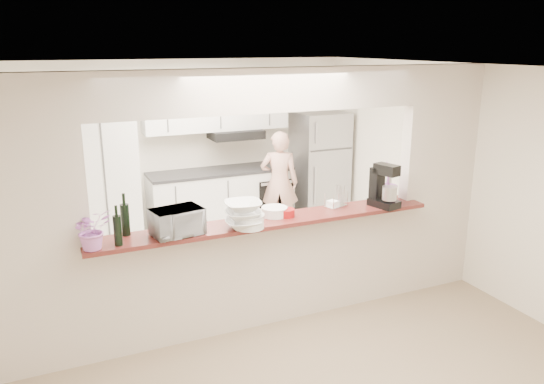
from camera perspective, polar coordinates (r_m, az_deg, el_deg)
floor at (r=5.53m, az=-0.59°, el=-13.60°), size 6.00×6.00×0.00m
tile_overlay at (r=6.83m, az=-5.81°, el=-7.68°), size 5.00×2.90×0.01m
partition at (r=4.97m, az=-0.63°, el=1.46°), size 5.00×0.15×2.50m
bar_counter at (r=5.27m, az=-0.58°, el=-8.16°), size 3.40×0.38×1.09m
kitchen_cabinets at (r=7.56m, az=-10.17°, el=2.20°), size 3.15×0.62×2.25m
refrigerator at (r=8.32m, az=5.11°, el=2.74°), size 0.75×0.70×1.70m
flower_left at (r=4.53m, az=-18.80°, el=-3.84°), size 0.37×0.35×0.33m
wine_bottle_a at (r=4.55m, az=-16.27°, el=-3.93°), size 0.07×0.07×0.34m
wine_bottle_b at (r=4.77m, az=-15.51°, el=-2.82°), size 0.08×0.08×0.38m
toaster_oven at (r=4.69m, az=-10.19°, el=-3.17°), size 0.47×0.36×0.24m
serving_bowls at (r=4.79m, az=-3.11°, el=-2.50°), size 0.38×0.38×0.24m
plate_stack_a at (r=4.81m, az=-2.46°, el=-3.15°), size 0.28×0.28×0.13m
plate_stack_b at (r=5.14m, az=0.27°, el=-2.11°), size 0.25×0.25×0.09m
red_bowl at (r=5.13m, az=1.57°, el=-2.24°), size 0.16×0.16×0.07m
tan_bowl at (r=5.16m, az=-0.46°, el=-2.17°), size 0.13×0.13×0.06m
utensil_caddy at (r=5.45m, az=6.91°, el=-0.65°), size 0.27×0.20×0.22m
stand_mixer at (r=5.51m, az=11.92°, el=0.47°), size 0.26×0.34×0.45m
flower_right at (r=5.76m, az=12.31°, el=1.10°), size 0.26×0.26×0.40m
person at (r=7.66m, az=0.79°, el=0.94°), size 0.65×0.57×1.51m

